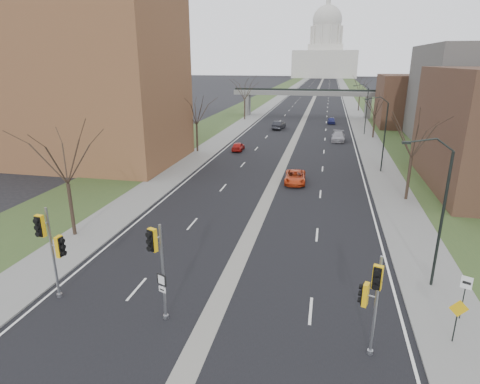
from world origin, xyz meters
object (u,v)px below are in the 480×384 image
(signal_pole_right, at_px, (372,293))
(warning_sign, at_px, (457,315))
(car_right_mid, at_px, (338,136))
(car_right_far, at_px, (331,121))
(signal_pole_left, at_px, (51,242))
(signal_pole_median, at_px, (157,257))
(speed_limit_sign, at_px, (465,290))
(car_left_far, at_px, (279,125))
(car_left_near, at_px, (238,146))
(car_right_near, at_px, (295,177))

(signal_pole_right, xyz_separation_m, warning_sign, (4.06, 1.67, -1.65))
(car_right_mid, xyz_separation_m, car_right_far, (-1.11, 19.34, -0.09))
(signal_pole_right, xyz_separation_m, car_right_far, (-1.57, 71.18, -2.56))
(signal_pole_left, bearing_deg, signal_pole_median, -1.12)
(signal_pole_median, relative_size, speed_limit_sign, 2.16)
(signal_pole_median, relative_size, car_left_far, 1.10)
(warning_sign, bearing_deg, car_left_far, 101.37)
(signal_pole_left, bearing_deg, speed_limit_sign, 11.88)
(warning_sign, bearing_deg, car_right_mid, 92.00)
(signal_pole_right, distance_m, warning_sign, 4.69)
(car_left_far, bearing_deg, car_right_mid, 146.04)
(signal_pole_left, distance_m, car_right_far, 71.76)
(car_left_far, bearing_deg, car_left_near, 88.39)
(car_left_far, relative_size, car_right_far, 1.23)
(car_left_far, height_order, car_right_mid, car_left_far)
(car_left_far, bearing_deg, speed_limit_sign, 113.68)
(car_right_near, bearing_deg, signal_pole_median, -103.16)
(signal_pole_right, bearing_deg, car_right_mid, 107.97)
(car_right_near, bearing_deg, car_right_far, 81.97)
(signal_pole_median, distance_m, car_left_near, 41.06)
(car_left_far, bearing_deg, signal_pole_left, 93.41)
(signal_pole_right, relative_size, car_left_near, 1.30)
(car_left_near, distance_m, car_left_far, 21.05)
(car_left_far, bearing_deg, car_right_near, 107.70)
(car_left_near, xyz_separation_m, car_left_far, (3.48, 20.76, 0.14))
(signal_pole_right, bearing_deg, signal_pole_left, -166.07)
(signal_pole_median, relative_size, car_right_far, 1.35)
(car_left_near, bearing_deg, warning_sign, 113.84)
(signal_pole_left, distance_m, car_right_near, 27.69)
(car_left_far, distance_m, car_right_far, 13.70)
(warning_sign, height_order, car_right_far, warning_sign)
(speed_limit_sign, bearing_deg, car_left_far, 130.38)
(signal_pole_left, xyz_separation_m, speed_limit_sign, (21.19, 2.64, -1.72))
(signal_pole_right, xyz_separation_m, car_left_far, (-11.49, 61.74, -2.44))
(speed_limit_sign, bearing_deg, signal_pole_median, -142.89)
(car_right_near, xyz_separation_m, car_right_mid, (4.92, 25.55, 0.09))
(warning_sign, distance_m, car_left_far, 62.06)
(warning_sign, distance_m, car_left_near, 43.69)
(car_right_near, height_order, car_right_far, car_right_near)
(signal_pole_median, height_order, car_right_near, signal_pole_median)
(signal_pole_right, height_order, car_left_far, signal_pole_right)
(car_right_far, bearing_deg, signal_pole_median, -98.90)
(car_left_near, height_order, car_left_far, car_left_far)
(car_right_mid, distance_m, car_right_far, 19.37)
(car_left_near, bearing_deg, car_right_near, 121.17)
(signal_pole_median, distance_m, speed_limit_sign, 15.33)
(signal_pole_median, xyz_separation_m, warning_sign, (14.01, 1.32, -2.07))
(car_left_near, bearing_deg, car_right_far, -115.94)
(signal_pole_median, height_order, speed_limit_sign, signal_pole_median)
(car_left_far, xyz_separation_m, car_right_near, (6.11, -35.44, -0.12))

